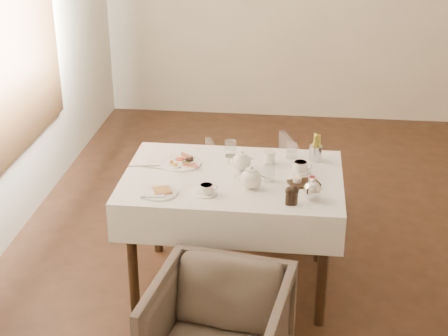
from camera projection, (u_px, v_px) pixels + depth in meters
name	position (u px, v px, depth m)	size (l,w,h in m)	color
room	(0.00, 4.00, 4.36)	(5.00, 5.00, 5.00)	black
table	(233.00, 193.00, 4.06)	(1.28, 0.88, 0.75)	black
armchair_near	(219.00, 336.00, 3.38)	(0.65, 0.67, 0.61)	#51443B
armchair_far	(255.00, 182.00, 4.99)	(0.62, 0.63, 0.58)	#51443B
breakfast_plate	(181.00, 162.00, 4.16)	(0.26, 0.26, 0.03)	white
side_plate	(158.00, 193.00, 3.79)	(0.20, 0.19, 0.02)	white
teapot_centre	(242.00, 160.00, 4.06)	(0.16, 0.12, 0.12)	white
teapot_front	(251.00, 177.00, 3.83)	(0.17, 0.13, 0.14)	white
creamer	(269.00, 158.00, 4.14)	(0.07, 0.07, 0.08)	white
teacup_near	(207.00, 190.00, 3.78)	(0.12, 0.12, 0.06)	white
teacup_far	(301.00, 167.00, 4.05)	(0.13, 0.13, 0.06)	white
glass_left	(230.00, 149.00, 4.25)	(0.07, 0.07, 0.10)	silver
glass_mid	(269.00, 173.00, 3.92)	(0.07, 0.07, 0.10)	silver
glass_right	(292.00, 151.00, 4.22)	(0.07, 0.07, 0.10)	silver
condiment_board	(303.00, 182.00, 3.90)	(0.20, 0.17, 0.04)	black
pepper_mill_left	(290.00, 195.00, 3.66)	(0.05, 0.05, 0.11)	black
pepper_mill_right	(294.00, 195.00, 3.66)	(0.05, 0.05, 0.11)	black
silver_pot	(312.00, 189.00, 3.71)	(0.12, 0.10, 0.13)	white
fries_cup	(316.00, 149.00, 4.18)	(0.08, 0.08, 0.17)	silver
cutlery_fork	(145.00, 166.00, 4.12)	(0.02, 0.20, 0.00)	silver
cutlery_knife	(153.00, 168.00, 4.10)	(0.01, 0.18, 0.00)	silver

